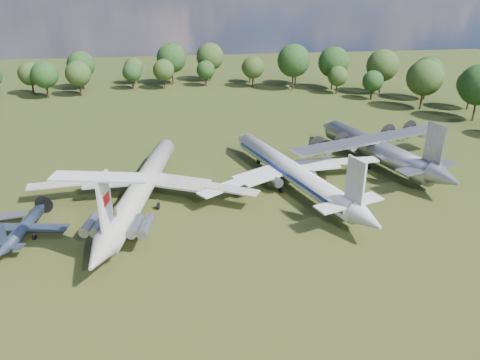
{
  "coord_description": "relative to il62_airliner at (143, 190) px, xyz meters",
  "views": [
    {
      "loc": [
        2.12,
        -68.87,
        35.63
      ],
      "look_at": [
        11.33,
        -1.49,
        5.0
      ],
      "focal_mm": 35.0,
      "sensor_mm": 36.0,
      "label": 1
    }
  ],
  "objects": [
    {
      "name": "person_on_il62",
      "position": [
        -2.75,
        -13.5,
        3.27
      ],
      "size": [
        0.64,
        0.48,
        1.61
      ],
      "primitive_type": "imported",
      "rotation": [
        0.0,
        0.0,
        3.31
      ],
      "color": "olive",
      "rests_on": "il62_airliner"
    },
    {
      "name": "an12_transport",
      "position": [
        44.93,
        10.8,
        0.22
      ],
      "size": [
        47.36,
        50.1,
        5.36
      ],
      "primitive_type": null,
      "rotation": [
        0.0,
        0.0,
        0.32
      ],
      "color": "#9DA0A5",
      "rests_on": "ground"
    },
    {
      "name": "ground",
      "position": [
        4.38,
        -2.35,
        -2.46
      ],
      "size": [
        300.0,
        300.0,
        0.0
      ],
      "primitive_type": "plane",
      "color": "#203913",
      "rests_on": "ground"
    },
    {
      "name": "il62_airliner",
      "position": [
        0.0,
        0.0,
        0.0
      ],
      "size": [
        47.82,
        56.86,
        4.92
      ],
      "primitive_type": null,
      "rotation": [
        0.0,
        0.0,
        -0.2
      ],
      "color": "#B6B6B1",
      "rests_on": "ground"
    },
    {
      "name": "tu104_jet",
      "position": [
        25.9,
        2.78,
        -0.05
      ],
      "size": [
        49.61,
        57.26,
        4.83
      ],
      "primitive_type": null,
      "rotation": [
        0.0,
        0.0,
        0.32
      ],
      "color": "silver",
      "rests_on": "ground"
    },
    {
      "name": "small_prop_west",
      "position": [
        -16.58,
        -8.99,
        -1.21
      ],
      "size": [
        14.9,
        18.69,
        2.49
      ],
      "primitive_type": null,
      "rotation": [
        0.0,
        0.0,
        -0.15
      ],
      "color": "black",
      "rests_on": "ground"
    }
  ]
}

